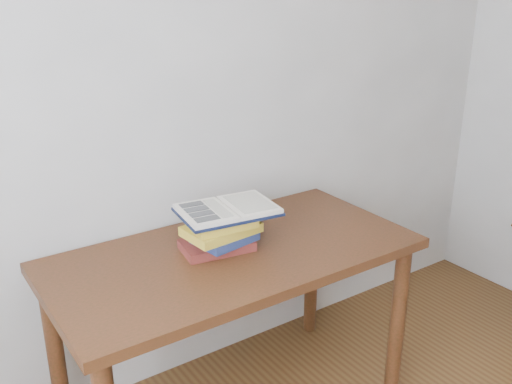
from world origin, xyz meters
TOP-DOWN VIEW (x-y plane):
  - desk at (0.01, 1.38)m, footprint 1.30×0.65m
  - book_stack at (-0.02, 1.41)m, footprint 0.28×0.20m
  - open_book at (0.02, 1.43)m, footprint 0.36×0.27m

SIDE VIEW (x-z plane):
  - desk at x=0.01m, z-range 0.25..0.95m
  - book_stack at x=-0.02m, z-range 0.70..0.82m
  - open_book at x=0.02m, z-range 0.82..0.85m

